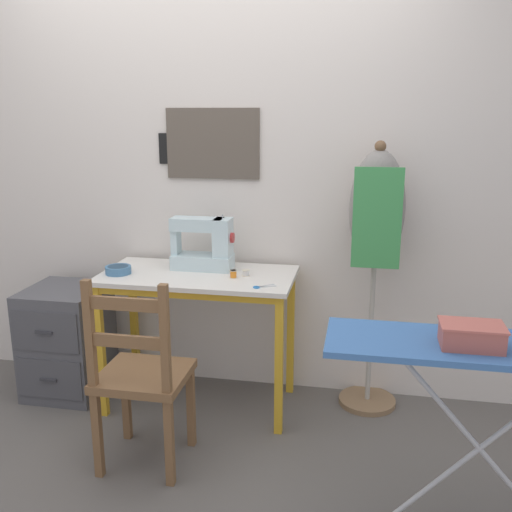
{
  "coord_description": "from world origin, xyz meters",
  "views": [
    {
      "loc": [
        0.86,
        -2.59,
        1.62
      ],
      "look_at": [
        0.33,
        0.24,
        0.89
      ],
      "focal_mm": 40.0,
      "sensor_mm": 36.0,
      "label": 1
    }
  ],
  "objects_px": {
    "thread_spool_mid_table": "(246,273)",
    "wooden_chair": "(141,377)",
    "scissors": "(261,287)",
    "thread_spool_near_machine": "(233,274)",
    "fabric_bowl": "(118,270)",
    "storage_box": "(471,335)",
    "sewing_machine": "(205,245)",
    "dress_form": "(376,226)",
    "ironing_board": "(489,356)",
    "filing_cabinet": "(67,340)"
  },
  "relations": [
    {
      "from": "sewing_machine",
      "to": "fabric_bowl",
      "type": "relative_size",
      "value": 2.52
    },
    {
      "from": "scissors",
      "to": "storage_box",
      "type": "xyz_separation_m",
      "value": [
        0.88,
        -0.69,
        0.08
      ]
    },
    {
      "from": "thread_spool_near_machine",
      "to": "dress_form",
      "type": "bearing_deg",
      "value": 16.17
    },
    {
      "from": "sewing_machine",
      "to": "scissors",
      "type": "height_order",
      "value": "sewing_machine"
    },
    {
      "from": "thread_spool_near_machine",
      "to": "filing_cabinet",
      "type": "distance_m",
      "value": 1.12
    },
    {
      "from": "sewing_machine",
      "to": "thread_spool_near_machine",
      "type": "xyz_separation_m",
      "value": [
        0.19,
        -0.15,
        -0.11
      ]
    },
    {
      "from": "fabric_bowl",
      "to": "sewing_machine",
      "type": "bearing_deg",
      "value": 22.7
    },
    {
      "from": "thread_spool_near_machine",
      "to": "sewing_machine",
      "type": "bearing_deg",
      "value": 142.65
    },
    {
      "from": "scissors",
      "to": "wooden_chair",
      "type": "bearing_deg",
      "value": -137.87
    },
    {
      "from": "sewing_machine",
      "to": "dress_form",
      "type": "relative_size",
      "value": 0.24
    },
    {
      "from": "fabric_bowl",
      "to": "thread_spool_mid_table",
      "type": "xyz_separation_m",
      "value": [
        0.69,
        0.09,
        -0.01
      ]
    },
    {
      "from": "scissors",
      "to": "wooden_chair",
      "type": "height_order",
      "value": "wooden_chair"
    },
    {
      "from": "wooden_chair",
      "to": "thread_spool_mid_table",
      "type": "bearing_deg",
      "value": 59.76
    },
    {
      "from": "sewing_machine",
      "to": "filing_cabinet",
      "type": "xyz_separation_m",
      "value": [
        -0.82,
        -0.1,
        -0.59
      ]
    },
    {
      "from": "fabric_bowl",
      "to": "thread_spool_near_machine",
      "type": "xyz_separation_m",
      "value": [
        0.63,
        0.04,
        -0.0
      ]
    },
    {
      "from": "scissors",
      "to": "thread_spool_mid_table",
      "type": "relative_size",
      "value": 2.62
    },
    {
      "from": "thread_spool_mid_table",
      "to": "wooden_chair",
      "type": "distance_m",
      "value": 0.79
    },
    {
      "from": "wooden_chair",
      "to": "filing_cabinet",
      "type": "bearing_deg",
      "value": 139.31
    },
    {
      "from": "scissors",
      "to": "thread_spool_near_machine",
      "type": "relative_size",
      "value": 2.67
    },
    {
      "from": "sewing_machine",
      "to": "thread_spool_mid_table",
      "type": "relative_size",
      "value": 8.05
    },
    {
      "from": "thread_spool_mid_table",
      "to": "storage_box",
      "type": "bearing_deg",
      "value": -41.47
    },
    {
      "from": "fabric_bowl",
      "to": "scissors",
      "type": "relative_size",
      "value": 1.22
    },
    {
      "from": "sewing_machine",
      "to": "storage_box",
      "type": "height_order",
      "value": "sewing_machine"
    },
    {
      "from": "scissors",
      "to": "dress_form",
      "type": "xyz_separation_m",
      "value": [
        0.56,
        0.35,
        0.26
      ]
    },
    {
      "from": "scissors",
      "to": "sewing_machine",
      "type": "bearing_deg",
      "value": 142.23
    },
    {
      "from": "scissors",
      "to": "ironing_board",
      "type": "distance_m",
      "value": 1.16
    },
    {
      "from": "fabric_bowl",
      "to": "storage_box",
      "type": "xyz_separation_m",
      "value": [
        1.68,
        -0.79,
        0.06
      ]
    },
    {
      "from": "storage_box",
      "to": "thread_spool_mid_table",
      "type": "bearing_deg",
      "value": 138.53
    },
    {
      "from": "filing_cabinet",
      "to": "scissors",
      "type": "bearing_deg",
      "value": -8.68
    },
    {
      "from": "dress_form",
      "to": "ironing_board",
      "type": "height_order",
      "value": "dress_form"
    },
    {
      "from": "fabric_bowl",
      "to": "ironing_board",
      "type": "height_order",
      "value": "ironing_board"
    },
    {
      "from": "wooden_chair",
      "to": "ironing_board",
      "type": "xyz_separation_m",
      "value": [
        1.43,
        -0.23,
        0.33
      ]
    },
    {
      "from": "scissors",
      "to": "thread_spool_near_machine",
      "type": "bearing_deg",
      "value": 141.77
    },
    {
      "from": "sewing_machine",
      "to": "fabric_bowl",
      "type": "distance_m",
      "value": 0.49
    },
    {
      "from": "fabric_bowl",
      "to": "thread_spool_mid_table",
      "type": "bearing_deg",
      "value": 7.31
    },
    {
      "from": "thread_spool_mid_table",
      "to": "storage_box",
      "type": "height_order",
      "value": "storage_box"
    },
    {
      "from": "filing_cabinet",
      "to": "dress_form",
      "type": "relative_size",
      "value": 0.43
    },
    {
      "from": "wooden_chair",
      "to": "thread_spool_near_machine",
      "type": "bearing_deg",
      "value": 61.78
    },
    {
      "from": "fabric_bowl",
      "to": "thread_spool_mid_table",
      "type": "height_order",
      "value": "fabric_bowl"
    },
    {
      "from": "scissors",
      "to": "thread_spool_mid_table",
      "type": "bearing_deg",
      "value": 121.75
    },
    {
      "from": "fabric_bowl",
      "to": "filing_cabinet",
      "type": "distance_m",
      "value": 0.62
    },
    {
      "from": "scissors",
      "to": "storage_box",
      "type": "relative_size",
      "value": 0.51
    },
    {
      "from": "thread_spool_near_machine",
      "to": "wooden_chair",
      "type": "xyz_separation_m",
      "value": [
        -0.3,
        -0.57,
        -0.35
      ]
    },
    {
      "from": "thread_spool_near_machine",
      "to": "ironing_board",
      "type": "relative_size",
      "value": 0.04
    },
    {
      "from": "fabric_bowl",
      "to": "storage_box",
      "type": "distance_m",
      "value": 1.86
    },
    {
      "from": "thread_spool_near_machine",
      "to": "storage_box",
      "type": "relative_size",
      "value": 0.19
    },
    {
      "from": "dress_form",
      "to": "storage_box",
      "type": "relative_size",
      "value": 6.7
    },
    {
      "from": "sewing_machine",
      "to": "thread_spool_mid_table",
      "type": "bearing_deg",
      "value": -20.95
    },
    {
      "from": "fabric_bowl",
      "to": "thread_spool_near_machine",
      "type": "bearing_deg",
      "value": 3.31
    },
    {
      "from": "wooden_chair",
      "to": "ironing_board",
      "type": "relative_size",
      "value": 0.8
    }
  ]
}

